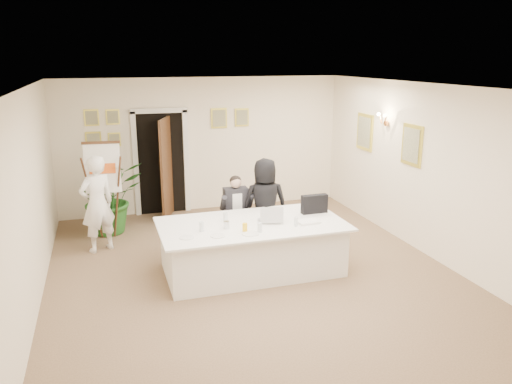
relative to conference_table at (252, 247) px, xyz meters
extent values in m
plane|color=brown|center=(-0.02, -0.03, -0.39)|extent=(7.00, 7.00, 0.00)
cube|color=white|center=(-0.02, -0.03, 2.41)|extent=(6.00, 7.00, 0.02)
cube|color=white|center=(-0.02, 3.47, 1.01)|extent=(6.00, 0.10, 2.80)
cube|color=white|center=(-0.02, -3.53, 1.01)|extent=(6.00, 0.10, 2.80)
cube|color=white|center=(-3.02, -0.03, 1.01)|extent=(0.10, 7.00, 2.80)
cube|color=white|center=(2.98, -0.03, 1.01)|extent=(0.10, 7.00, 2.80)
cube|color=black|center=(-0.92, 3.44, 0.66)|extent=(0.92, 0.06, 2.10)
cube|color=white|center=(-1.44, 3.41, 0.66)|extent=(0.10, 0.06, 2.20)
cube|color=white|center=(-0.40, 3.41, 0.66)|extent=(0.10, 0.06, 2.20)
cube|color=#402114|center=(-0.87, 3.02, 0.64)|extent=(0.33, 0.81, 2.02)
cube|color=white|center=(0.00, 0.00, -0.02)|extent=(2.61, 1.31, 0.75)
cube|color=white|center=(0.00, 0.00, 0.37)|extent=(2.79, 1.49, 0.03)
cube|color=white|center=(-2.08, 2.06, 0.93)|extent=(0.62, 0.23, 0.85)
imported|color=white|center=(-2.22, 1.57, 0.43)|extent=(0.72, 0.63, 1.65)
imported|color=black|center=(0.50, 0.87, 0.39)|extent=(0.82, 0.59, 1.57)
imported|color=#225C1E|center=(-2.02, 2.49, 0.28)|extent=(1.52, 1.43, 1.34)
cube|color=black|center=(1.10, 0.19, 0.53)|extent=(0.43, 0.12, 0.30)
cube|color=white|center=(0.82, -0.24, 0.40)|extent=(0.34, 0.24, 0.03)
cylinder|color=white|center=(-1.05, -0.35, 0.39)|extent=(0.21, 0.21, 0.01)
cylinder|color=white|center=(-0.62, -0.40, 0.39)|extent=(0.27, 0.27, 0.01)
cylinder|color=white|center=(-0.16, -0.46, 0.39)|extent=(0.30, 0.30, 0.01)
cylinder|color=silver|center=(-0.80, -0.13, 0.45)|extent=(0.07, 0.07, 0.14)
cylinder|color=silver|center=(-0.01, -0.41, 0.45)|extent=(0.08, 0.08, 0.14)
cylinder|color=silver|center=(0.59, -0.32, 0.45)|extent=(0.07, 0.07, 0.14)
cylinder|color=silver|center=(-0.36, 0.20, 0.45)|extent=(0.08, 0.08, 0.14)
cylinder|color=yellow|center=(-0.21, -0.35, 0.45)|extent=(0.08, 0.08, 0.13)
cylinder|color=silver|center=(-0.42, -0.12, 0.44)|extent=(0.11, 0.11, 0.11)
camera|label=1|loc=(-2.07, -6.83, 2.81)|focal=35.00mm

